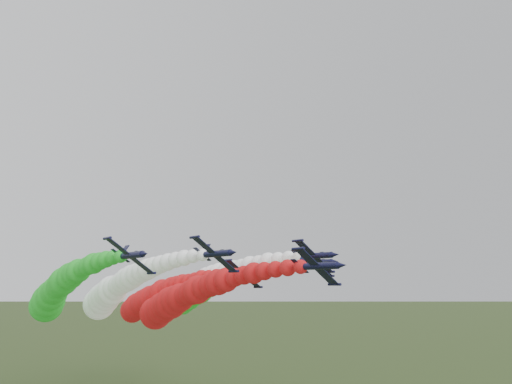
% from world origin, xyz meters
% --- Properties ---
extents(jet_lead, '(16.21, 77.29, 17.54)m').
position_xyz_m(jet_lead, '(3.92, 33.90, 29.05)').
color(jet_lead, '#111133').
rests_on(jet_lead, ground).
extents(jet_inner_left, '(16.26, 77.34, 17.59)m').
position_xyz_m(jet_inner_left, '(-5.99, 48.78, 31.13)').
color(jet_inner_left, '#111133').
rests_on(jet_inner_left, ground).
extents(jet_inner_right, '(15.77, 76.85, 17.10)m').
position_xyz_m(jet_inner_right, '(12.48, 42.58, 31.47)').
color(jet_inner_right, '#111133').
rests_on(jet_inner_right, ground).
extents(jet_outer_left, '(16.39, 77.47, 17.72)m').
position_xyz_m(jet_outer_left, '(-17.94, 55.64, 30.87)').
color(jet_outer_left, '#111133').
rests_on(jet_outer_left, ground).
extents(jet_outer_right, '(15.73, 76.81, 17.06)m').
position_xyz_m(jet_outer_right, '(23.48, 51.36, 31.21)').
color(jet_outer_right, '#111133').
rests_on(jet_outer_right, ground).
extents(jet_trail, '(15.78, 76.86, 17.11)m').
position_xyz_m(jet_trail, '(10.45, 61.20, 28.58)').
color(jet_trail, '#111133').
rests_on(jet_trail, ground).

